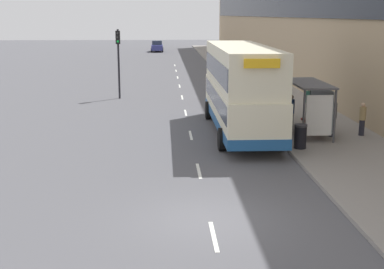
# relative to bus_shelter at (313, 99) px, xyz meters

# --- Properties ---
(ground_plane) EXTENTS (220.00, 220.00, 0.00)m
(ground_plane) POSITION_rel_bus_shelter_xyz_m (-5.77, -10.17, -1.88)
(ground_plane) COLOR #515156
(pavement) EXTENTS (5.00, 93.00, 0.14)m
(pavement) POSITION_rel_bus_shelter_xyz_m (0.73, 28.33, -1.81)
(pavement) COLOR gray
(pavement) RESTS_ON ground_plane
(lane_mark_0) EXTENTS (0.12, 2.00, 0.01)m
(lane_mark_0) POSITION_rel_bus_shelter_xyz_m (-5.77, -11.39, -1.87)
(lane_mark_0) COLOR silver
(lane_mark_0) RESTS_ON ground_plane
(lane_mark_1) EXTENTS (0.12, 2.00, 0.01)m
(lane_mark_1) POSITION_rel_bus_shelter_xyz_m (-5.77, -5.30, -1.87)
(lane_mark_1) COLOR silver
(lane_mark_1) RESTS_ON ground_plane
(lane_mark_2) EXTENTS (0.12, 2.00, 0.01)m
(lane_mark_2) POSITION_rel_bus_shelter_xyz_m (-5.77, 0.80, -1.87)
(lane_mark_2) COLOR silver
(lane_mark_2) RESTS_ON ground_plane
(lane_mark_3) EXTENTS (0.12, 2.00, 0.01)m
(lane_mark_3) POSITION_rel_bus_shelter_xyz_m (-5.77, 6.90, -1.87)
(lane_mark_3) COLOR silver
(lane_mark_3) RESTS_ON ground_plane
(lane_mark_4) EXTENTS (0.12, 2.00, 0.01)m
(lane_mark_4) POSITION_rel_bus_shelter_xyz_m (-5.77, 12.99, -1.87)
(lane_mark_4) COLOR silver
(lane_mark_4) RESTS_ON ground_plane
(lane_mark_5) EXTENTS (0.12, 2.00, 0.01)m
(lane_mark_5) POSITION_rel_bus_shelter_xyz_m (-5.77, 19.09, -1.87)
(lane_mark_5) COLOR silver
(lane_mark_5) RESTS_ON ground_plane
(lane_mark_6) EXTENTS (0.12, 2.00, 0.01)m
(lane_mark_6) POSITION_rel_bus_shelter_xyz_m (-5.77, 25.18, -1.87)
(lane_mark_6) COLOR silver
(lane_mark_6) RESTS_ON ground_plane
(lane_mark_7) EXTENTS (0.12, 2.00, 0.01)m
(lane_mark_7) POSITION_rel_bus_shelter_xyz_m (-5.77, 31.28, -1.87)
(lane_mark_7) COLOR silver
(lane_mark_7) RESTS_ON ground_plane
(lane_mark_8) EXTENTS (0.12, 2.00, 0.01)m
(lane_mark_8) POSITION_rel_bus_shelter_xyz_m (-5.77, 37.38, -1.87)
(lane_mark_8) COLOR silver
(lane_mark_8) RESTS_ON ground_plane
(bus_shelter) EXTENTS (1.60, 4.20, 2.48)m
(bus_shelter) POSITION_rel_bus_shelter_xyz_m (0.00, 0.00, 0.00)
(bus_shelter) COLOR #4C4C51
(bus_shelter) RESTS_ON ground_plane
(double_decker_bus_near) EXTENTS (2.85, 11.07, 4.30)m
(double_decker_bus_near) POSITION_rel_bus_shelter_xyz_m (-3.30, 1.19, 0.41)
(double_decker_bus_near) COLOR beige
(double_decker_bus_near) RESTS_ON ground_plane
(car_0) EXTENTS (1.94, 4.51, 1.74)m
(car_0) POSITION_rel_bus_shelter_xyz_m (-8.06, 60.53, -1.02)
(car_0) COLOR navy
(car_0) RESTS_ON ground_plane
(pedestrian_at_shelter) EXTENTS (0.35, 0.35, 1.76)m
(pedestrian_at_shelter) POSITION_rel_bus_shelter_xyz_m (-0.76, 1.22, -0.84)
(pedestrian_at_shelter) COLOR #23232D
(pedestrian_at_shelter) RESTS_ON ground_plane
(pedestrian_1) EXTENTS (0.36, 0.36, 1.83)m
(pedestrian_1) POSITION_rel_bus_shelter_xyz_m (0.86, -0.37, -0.80)
(pedestrian_1) COLOR #23232D
(pedestrian_1) RESTS_ON ground_plane
(pedestrian_2) EXTENTS (0.33, 0.33, 1.64)m
(pedestrian_2) POSITION_rel_bus_shelter_xyz_m (1.08, 4.76, -0.90)
(pedestrian_2) COLOR #23232D
(pedestrian_2) RESTS_ON ground_plane
(pedestrian_3) EXTENTS (0.31, 0.31, 1.58)m
(pedestrian_3) POSITION_rel_bus_shelter_xyz_m (2.33, -0.25, -0.93)
(pedestrian_3) COLOR #23232D
(pedestrian_3) RESTS_ON ground_plane
(litter_bin) EXTENTS (0.55, 0.55, 1.05)m
(litter_bin) POSITION_rel_bus_shelter_xyz_m (-1.22, -2.56, -1.21)
(litter_bin) COLOR black
(litter_bin) RESTS_ON ground_plane
(traffic_light_far_kerb) EXTENTS (0.30, 0.32, 4.78)m
(traffic_light_far_kerb) POSITION_rel_bus_shelter_xyz_m (-10.17, 12.74, 1.35)
(traffic_light_far_kerb) COLOR black
(traffic_light_far_kerb) RESTS_ON ground_plane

